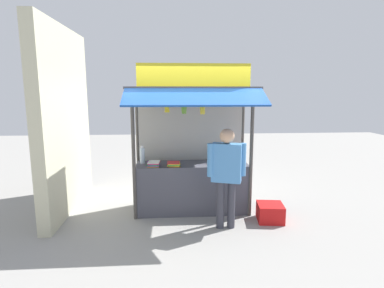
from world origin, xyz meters
name	(u,v)px	position (x,y,z in m)	size (l,w,h in m)	color
ground_plane	(192,210)	(0.00, 0.00, 0.00)	(20.00, 20.00, 0.00)	gray
stall_counter	(192,187)	(0.00, 0.00, 0.43)	(1.95, 0.59, 0.87)	#4C4C56
stall_structure	(192,126)	(0.00, 0.06, 1.52)	(2.15, 1.40, 2.55)	#4C4742
water_bottle_back_right	(218,156)	(0.46, 0.04, 0.99)	(0.07, 0.07, 0.25)	silver
water_bottle_mid_left	(234,154)	(0.76, 0.10, 1.01)	(0.09, 0.09, 0.31)	silver
water_bottle_front_right	(142,155)	(-0.87, 0.10, 1.01)	(0.09, 0.09, 0.31)	silver
magazine_stack_left	(153,164)	(-0.67, -0.12, 0.90)	(0.24, 0.31, 0.07)	yellow
magazine_stack_far_right	(174,164)	(-0.32, -0.15, 0.90)	(0.24, 0.26, 0.06)	orange
banana_bunch_inner_left	(203,110)	(0.14, -0.39, 1.83)	(0.10, 0.10, 0.31)	#332D23
banana_bunch_inner_right	(167,108)	(-0.42, -0.40, 1.87)	(0.10, 0.10, 0.27)	#332D23
banana_bunch_leftmost	(184,109)	(-0.15, -0.39, 1.85)	(0.11, 0.11, 0.30)	#332D23
vendor_person	(226,169)	(0.48, -0.73, 0.95)	(0.60, 0.32, 1.57)	#383842
plastic_crate	(270,212)	(1.26, -0.53, 0.14)	(0.41, 0.41, 0.29)	red
neighbour_wall	(65,121)	(-2.23, 0.30, 1.60)	(0.20, 2.40, 3.21)	beige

